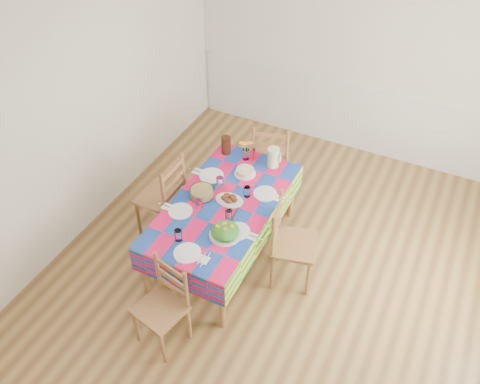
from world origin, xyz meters
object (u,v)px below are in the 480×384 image
at_px(dining_table, 224,209).
at_px(chair_far, 271,158).
at_px(chair_near, 164,306).
at_px(chair_right, 290,243).
at_px(tea_pitcher, 226,145).
at_px(meat_platter, 229,199).
at_px(green_pitcher, 273,157).
at_px(chair_left, 164,197).

height_order(dining_table, chair_far, chair_far).
distance_m(chair_near, chair_right, 1.36).
height_order(tea_pitcher, chair_near, tea_pitcher).
distance_m(meat_platter, tea_pitcher, 0.80).
bearing_deg(chair_far, green_pitcher, 99.47).
distance_m(meat_platter, chair_near, 1.25).
bearing_deg(meat_platter, tea_pitcher, 119.82).
relative_size(chair_near, chair_far, 0.90).
xyz_separation_m(chair_left, chair_right, (1.46, -0.01, -0.02)).
xyz_separation_m(meat_platter, chair_near, (-0.03, -1.22, -0.29)).
xyz_separation_m(dining_table, chair_near, (0.01, -1.16, -0.19)).
bearing_deg(meat_platter, chair_right, -5.59).
xyz_separation_m(green_pitcher, chair_right, (0.53, -0.79, -0.34)).
height_order(meat_platter, green_pitcher, green_pitcher).
relative_size(green_pitcher, chair_left, 0.21).
bearing_deg(chair_right, chair_near, 134.60).
distance_m(tea_pitcher, chair_near, 1.98).
height_order(meat_platter, chair_left, chair_left).
relative_size(dining_table, green_pitcher, 8.36).
distance_m(green_pitcher, chair_left, 1.25).
distance_m(meat_platter, chair_left, 0.80).
relative_size(green_pitcher, chair_near, 0.24).
bearing_deg(tea_pitcher, chair_right, -34.90).
relative_size(dining_table, chair_far, 1.82).
xyz_separation_m(dining_table, green_pitcher, (0.20, 0.77, 0.19)).
bearing_deg(green_pitcher, chair_right, -55.77).
distance_m(dining_table, chair_right, 0.75).
height_order(meat_platter, chair_right, chair_right).
height_order(tea_pitcher, chair_far, chair_far).
distance_m(dining_table, chair_far, 1.16).
relative_size(green_pitcher, chair_right, 0.22).
xyz_separation_m(green_pitcher, chair_far, (-0.18, 0.38, -0.33)).
height_order(meat_platter, tea_pitcher, tea_pitcher).
relative_size(dining_table, chair_left, 1.79).
height_order(green_pitcher, chair_far, chair_far).
relative_size(dining_table, meat_platter, 6.33).
bearing_deg(chair_left, green_pitcher, 129.54).
distance_m(green_pitcher, tea_pitcher, 0.56).
distance_m(green_pitcher, chair_right, 1.01).
distance_m(dining_table, chair_near, 1.17).
relative_size(tea_pitcher, chair_far, 0.21).
height_order(green_pitcher, tea_pitcher, green_pitcher).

